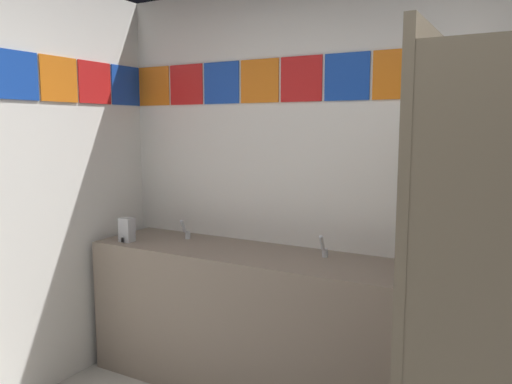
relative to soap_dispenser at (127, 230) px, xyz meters
name	(u,v)px	position (x,y,z in m)	size (l,w,h in m)	color
wall_back	(395,191)	(1.64, 0.47, 0.31)	(3.77, 0.09, 2.51)	white
vanity_counter	(243,317)	(0.80, 0.16, -0.51)	(1.99, 0.55, 0.87)	gray
faucet_left	(186,232)	(0.30, 0.25, -0.03)	(0.04, 0.10, 0.14)	silver
faucet_right	(324,249)	(1.29, 0.25, -0.03)	(0.04, 0.10, 0.14)	silver
soap_dispenser	(127,230)	(0.00, 0.00, 0.00)	(0.09, 0.09, 0.16)	#B7BABF
stall_divider	(473,306)	(2.17, -0.50, 0.03)	(0.92, 1.36, 1.96)	#726651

